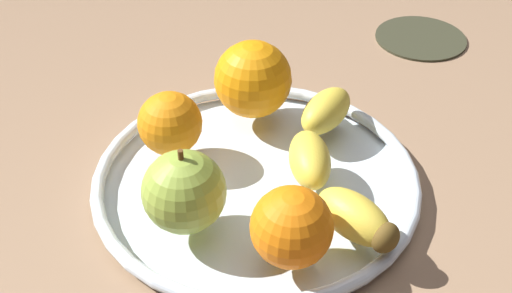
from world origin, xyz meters
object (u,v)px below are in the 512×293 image
apple (184,192)px  orange_front_right (170,123)px  banana (331,162)px  ambient_coaster (421,37)px  fruit_bowl (256,180)px  orange_center (253,79)px  orange_back_left (292,227)px

apple → orange_front_right: bearing=168.7°
apple → banana: bearing=90.5°
banana → ambient_coaster: size_ratio=1.90×
banana → orange_front_right: 15.15cm
banana → apple: size_ratio=2.80×
ambient_coaster → apple: bearing=-61.9°
fruit_bowl → orange_center: size_ratio=3.86×
apple → orange_back_left: 9.22cm
fruit_bowl → banana: size_ratio=1.39×
banana → orange_center: bearing=-149.7°
banana → orange_back_left: size_ratio=3.34×
banana → orange_front_right: orange_front_right is taller
apple → orange_center: bearing=137.1°
banana → orange_back_left: (6.93, -7.37, 1.38)cm
fruit_bowl → banana: 7.20cm
orange_front_right → orange_back_left: size_ratio=0.93×
banana → orange_front_right: bearing=-109.6°
banana → ambient_coaster: bearing=149.7°
orange_center → orange_back_left: 19.78cm
fruit_bowl → apple: apple is taller
orange_front_right → ambient_coaster: orange_front_right is taller
fruit_bowl → orange_center: orange_center is taller
orange_front_right → orange_center: 9.81cm
fruit_bowl → orange_back_left: size_ratio=4.64×
banana → orange_back_left: orange_back_left is taller
fruit_bowl → orange_front_right: bearing=-137.1°
orange_center → orange_front_right: bearing=-75.1°
apple → orange_back_left: (6.80, 6.21, -0.23)cm
fruit_bowl → banana: (3.32, 5.78, 2.72)cm
banana → orange_center: size_ratio=2.78×
banana → orange_back_left: bearing=-26.7°
banana → ambient_coaster: (-20.16, 24.33, -3.34)cm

